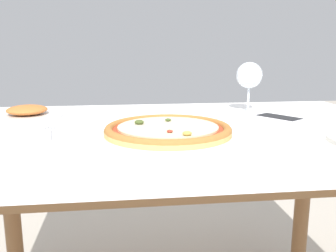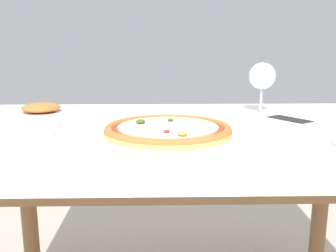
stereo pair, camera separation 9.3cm
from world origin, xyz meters
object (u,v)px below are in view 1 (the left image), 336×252
at_px(fork, 49,132).
at_px(cell_phone, 279,118).
at_px(pizza_plate, 168,131).
at_px(side_plate, 27,113).
at_px(dining_table, 178,158).
at_px(wine_glass_far_left, 249,76).

bearing_deg(fork, cell_phone, 7.96).
bearing_deg(pizza_plate, side_plate, 141.89).
bearing_deg(side_plate, cell_phone, -10.40).
height_order(cell_phone, side_plate, side_plate).
xyz_separation_m(dining_table, wine_glass_far_left, (0.28, 0.24, 0.21)).
relative_size(wine_glass_far_left, cell_phone, 1.08).
bearing_deg(dining_table, side_plate, 152.95).
height_order(dining_table, wine_glass_far_left, wine_glass_far_left).
relative_size(dining_table, cell_phone, 8.52).
distance_m(wine_glass_far_left, cell_phone, 0.20).
height_order(fork, side_plate, side_plate).
bearing_deg(wine_glass_far_left, fork, -158.29).
xyz_separation_m(pizza_plate, wine_glass_far_left, (0.32, 0.34, 0.11)).
bearing_deg(cell_phone, dining_table, -164.97).
bearing_deg(pizza_plate, fork, 164.14).
relative_size(pizza_plate, side_plate, 1.57).
distance_m(fork, cell_phone, 0.68).
bearing_deg(fork, pizza_plate, -15.86).
height_order(fork, wine_glass_far_left, wine_glass_far_left).
distance_m(dining_table, side_plate, 0.52).
bearing_deg(cell_phone, wine_glass_far_left, 106.61).
bearing_deg(side_plate, pizza_plate, -38.11).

